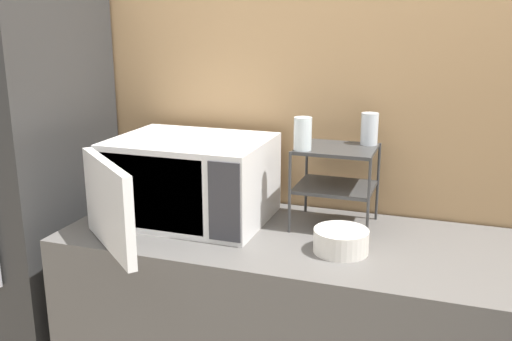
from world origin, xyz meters
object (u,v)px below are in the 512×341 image
Objects in this scene: glass_front_left at (303,134)px; dish_rack at (336,170)px; glass_back_right at (369,129)px; bowl at (341,241)px; refrigerator at (14,194)px; microwave at (188,180)px.

dish_rack is at bearing 37.31° from glass_front_left.
glass_back_right is 0.64× the size of bowl.
glass_back_right is 1.45m from refrigerator.
glass_front_left reaches higher than microwave.
microwave is at bearing -168.16° from dish_rack.
glass_back_right is at bearing 84.71° from bowl.
glass_front_left is 1.24m from refrigerator.
dish_rack is 0.19m from glass_front_left.
bowl is 0.09× the size of refrigerator.
refrigerator reaches higher than glass_front_left.
glass_front_left is at bearing 2.63° from refrigerator.
dish_rack is 0.15× the size of refrigerator.
microwave is 0.68m from glass_back_right.
microwave reaches higher than bowl.
microwave is 0.39× the size of refrigerator.
glass_front_left is (-0.10, -0.08, 0.14)m from dish_rack.
glass_back_right is (0.10, 0.08, 0.14)m from dish_rack.
microwave is 6.46× the size of glass_back_right.
refrigerator is at bearing -178.26° from microwave.
refrigerator is at bearing -171.20° from glass_back_right.
dish_rack is at bearing 11.84° from microwave.
refrigerator is (-1.20, -0.06, -0.32)m from glass_front_left.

